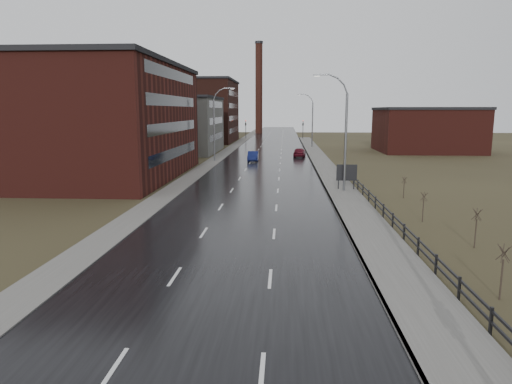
# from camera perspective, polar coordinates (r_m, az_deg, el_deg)

# --- Properties ---
(road) EXTENTS (14.00, 300.00, 0.06)m
(road) POSITION_cam_1_polar(r_m,az_deg,el_deg) (69.11, 1.14, 3.61)
(road) COLOR black
(road) RESTS_ON ground
(sidewalk_right) EXTENTS (3.20, 180.00, 0.18)m
(sidewalk_right) POSITION_cam_1_polar(r_m,az_deg,el_deg) (44.66, 10.83, -0.12)
(sidewalk_right) COLOR #595651
(sidewalk_right) RESTS_ON ground
(curb_right) EXTENTS (0.16, 180.00, 0.18)m
(curb_right) POSITION_cam_1_polar(r_m,az_deg,el_deg) (44.49, 8.89, -0.10)
(curb_right) COLOR slate
(curb_right) RESTS_ON ground
(sidewalk_left) EXTENTS (2.40, 260.00, 0.12)m
(sidewalk_left) POSITION_cam_1_polar(r_m,az_deg,el_deg) (69.93, -5.61, 3.67)
(sidewalk_left) COLOR #595651
(sidewalk_left) RESTS_ON ground
(warehouse_near) EXTENTS (22.44, 28.56, 13.50)m
(warehouse_near) POSITION_cam_1_polar(r_m,az_deg,el_deg) (58.69, -20.69, 8.39)
(warehouse_near) COLOR #471914
(warehouse_near) RESTS_ON ground
(warehouse_mid) EXTENTS (16.32, 20.40, 10.50)m
(warehouse_mid) POSITION_cam_1_polar(r_m,az_deg,el_deg) (89.12, -10.10, 8.31)
(warehouse_mid) COLOR slate
(warehouse_mid) RESTS_ON ground
(warehouse_far) EXTENTS (26.52, 24.48, 15.50)m
(warehouse_far) POSITION_cam_1_polar(r_m,az_deg,el_deg) (119.43, -9.09, 9.98)
(warehouse_far) COLOR #331611
(warehouse_far) RESTS_ON ground
(building_right) EXTENTS (18.36, 16.32, 8.50)m
(building_right) POSITION_cam_1_polar(r_m,az_deg,el_deg) (94.71, 20.55, 7.32)
(building_right) COLOR #471914
(building_right) RESTS_ON ground
(smokestack) EXTENTS (2.70, 2.70, 30.70)m
(smokestack) POSITION_cam_1_polar(r_m,az_deg,el_deg) (159.02, 0.36, 12.91)
(smokestack) COLOR #331611
(smokestack) RESTS_ON ground
(streetlight_right_mid) EXTENTS (3.36, 0.28, 11.35)m
(streetlight_right_mid) POSITION_cam_1_polar(r_m,az_deg,el_deg) (44.99, 10.79, 7.33)
(streetlight_right_mid) COLOR slate
(streetlight_right_mid) RESTS_ON ground
(streetlight_left) EXTENTS (3.36, 0.28, 11.35)m
(streetlight_left) POSITION_cam_1_polar(r_m,az_deg,el_deg) (71.41, -5.03, 8.46)
(streetlight_left) COLOR slate
(streetlight_left) RESTS_ON ground
(streetlight_right_far) EXTENTS (3.36, 0.28, 11.35)m
(streetlight_right_far) POSITION_cam_1_polar(r_m,az_deg,el_deg) (98.77, 6.90, 8.90)
(streetlight_right_far) COLOR slate
(streetlight_right_far) RESTS_ON ground
(guardrail) EXTENTS (0.10, 53.05, 1.10)m
(guardrail) POSITION_cam_1_polar(r_m,az_deg,el_deg) (28.82, 18.37, -4.88)
(guardrail) COLOR black
(guardrail) RESTS_ON ground
(shrub_c) EXTENTS (0.57, 0.60, 2.41)m
(shrub_c) POSITION_cam_1_polar(r_m,az_deg,el_deg) (22.06, 28.41, -8.66)
(shrub_c) COLOR #382D23
(shrub_c) RESTS_ON ground
(shrub_d) EXTENTS (0.56, 0.59, 2.36)m
(shrub_d) POSITION_cam_1_polar(r_m,az_deg,el_deg) (29.45, 25.80, -3.98)
(shrub_d) COLOR #382D23
(shrub_d) RESTS_ON ground
(shrub_e) EXTENTS (0.52, 0.54, 2.17)m
(shrub_e) POSITION_cam_1_polar(r_m,az_deg,el_deg) (34.84, 20.18, -1.69)
(shrub_e) COLOR #382D23
(shrub_e) RESTS_ON ground
(shrub_f) EXTENTS (0.48, 0.50, 1.99)m
(shrub_f) POSITION_cam_1_polar(r_m,az_deg,el_deg) (43.72, 18.01, 0.62)
(shrub_f) COLOR #382D23
(shrub_f) RESTS_ON ground
(billboard) EXTENTS (2.02, 0.17, 2.66)m
(billboard) POSITION_cam_1_polar(r_m,az_deg,el_deg) (46.12, 11.26, 2.30)
(billboard) COLOR black
(billboard) RESTS_ON ground
(traffic_light_left) EXTENTS (0.58, 2.73, 5.30)m
(traffic_light_left) POSITION_cam_1_polar(r_m,az_deg,el_deg) (129.10, -1.29, 8.70)
(traffic_light_left) COLOR black
(traffic_light_left) RESTS_ON ground
(traffic_light_right) EXTENTS (0.58, 2.73, 5.30)m
(traffic_light_right) POSITION_cam_1_polar(r_m,az_deg,el_deg) (128.73, 5.90, 8.65)
(traffic_light_right) COLOR black
(traffic_light_right) RESTS_ON ground
(car_near) EXTENTS (1.76, 4.69, 1.53)m
(car_near) POSITION_cam_1_polar(r_m,az_deg,el_deg) (71.87, -0.38, 4.46)
(car_near) COLOR #0E1547
(car_near) RESTS_ON ground
(car_far) EXTENTS (2.41, 4.91, 1.61)m
(car_far) POSITION_cam_1_polar(r_m,az_deg,el_deg) (78.73, 5.46, 4.94)
(car_far) COLOR #4E0D19
(car_far) RESTS_ON ground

